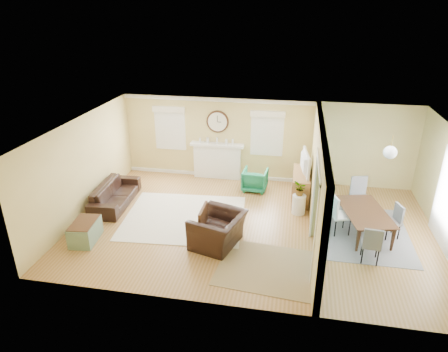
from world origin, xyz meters
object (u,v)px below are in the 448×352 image
(eames_chair, at_px, (218,230))
(green_chair, at_px, (255,180))
(credenza, at_px, (301,186))
(dining_table, at_px, (364,222))
(sofa, at_px, (115,194))

(eames_chair, relative_size, green_chair, 1.66)
(credenza, bearing_deg, green_chair, 165.94)
(eames_chair, distance_m, dining_table, 3.62)
(sofa, bearing_deg, eames_chair, -118.23)
(eames_chair, height_order, green_chair, eames_chair)
(credenza, bearing_deg, dining_table, -46.58)
(sofa, relative_size, credenza, 1.45)
(sofa, relative_size, dining_table, 1.19)
(sofa, distance_m, eames_chair, 3.59)
(credenza, xyz_separation_m, dining_table, (1.56, -1.65, -0.09))
(eames_chair, bearing_deg, sofa, -98.91)
(eames_chair, relative_size, dining_table, 0.69)
(dining_table, bearing_deg, credenza, 30.92)
(green_chair, xyz_separation_m, credenza, (1.37, -0.34, 0.07))
(sofa, relative_size, eames_chair, 1.73)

